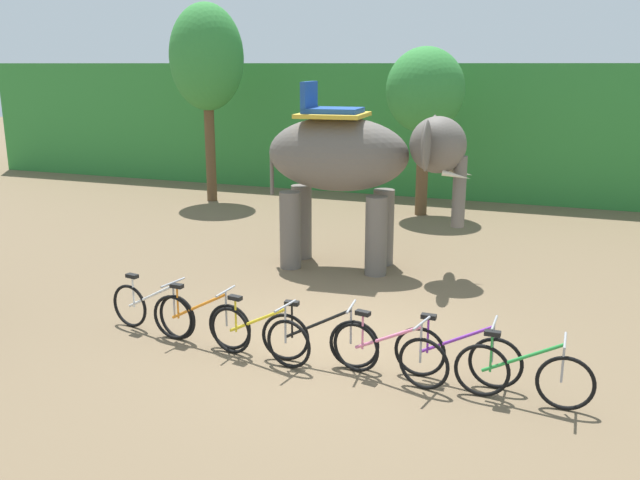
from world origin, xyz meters
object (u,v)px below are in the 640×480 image
bike_purple (457,355)px  bike_orange (201,320)px  elephant (354,162)px  bike_white (153,309)px  bike_black (319,339)px  bike_pink (389,353)px  bike_green (523,374)px  tree_left (425,92)px  bike_yellow (259,335)px  tree_right (207,59)px

bike_purple → bike_orange: bearing=-178.9°
elephant → bike_white: (-1.84, -4.53, -1.82)m
bike_black → elephant: bearing=102.2°
bike_pink → bike_green: bearing=-1.4°
tree_left → bike_black: (0.78, -10.25, -2.99)m
tree_left → bike_yellow: (-0.07, -10.43, -2.99)m
tree_right → elephant: tree_right is taller
elephant → bike_pink: elephant is taller
bike_white → bike_pink: bearing=-4.6°
elephant → bike_pink: bearing=-67.0°
elephant → bike_green: (3.78, -4.89, -1.82)m
tree_left → bike_green: tree_left is taller
bike_pink → bike_orange: bearing=176.5°
elephant → bike_pink: 5.57m
tree_left → bike_orange: bearing=-96.4°
elephant → bike_yellow: 5.21m
tree_right → bike_orange: 11.95m
tree_right → bike_green: size_ratio=3.43×
tree_left → bike_purple: (2.69, -10.13, -2.99)m
bike_white → bike_green: size_ratio=0.99×
bike_orange → bike_pink: size_ratio=1.01×
bike_white → bike_orange: 0.94m
bike_orange → bike_pink: same height
bike_orange → bike_purple: 3.83m
bike_purple → bike_black: bearing=-176.6°
bike_orange → bike_green: (4.69, -0.22, 0.00)m
bike_white → bike_black: (2.86, -0.18, 0.00)m
bike_green → bike_pink: bearing=178.6°
bike_orange → bike_pink: 2.97m
bike_black → bike_yellow: bearing=-168.2°
bike_purple → bike_yellow: bearing=-173.9°
tree_right → bike_black: 12.96m
bike_yellow → bike_purple: size_ratio=0.99×
bike_orange → bike_green: 4.69m
bike_yellow → bike_purple: 2.77m
tree_right → bike_orange: tree_right is taller
bike_orange → bike_black: 1.92m
elephant → bike_purple: 5.74m
bike_white → bike_green: same height
bike_orange → bike_purple: bearing=1.1°
bike_yellow → bike_orange: bearing=168.4°
bike_purple → bike_green: same height
tree_left → bike_green: bearing=-71.2°
bike_orange → bike_yellow: 1.09m
bike_yellow → bike_black: bearing=11.8°
tree_right → bike_yellow: (6.44, -10.16, -3.87)m
bike_pink → bike_purple: same height
tree_left → bike_black: bearing=-85.6°
tree_right → bike_orange: size_ratio=3.43×
tree_left → bike_purple: 10.90m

